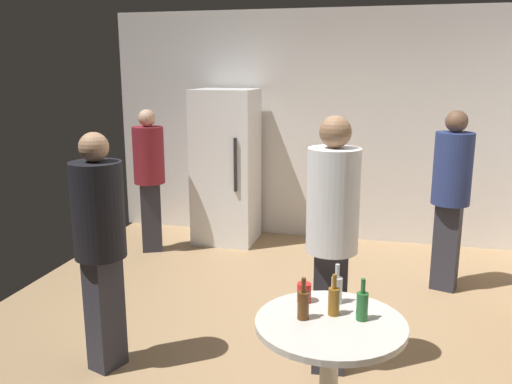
{
  "coord_description": "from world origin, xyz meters",
  "views": [
    {
      "loc": [
        0.68,
        -3.76,
        2.03
      ],
      "look_at": [
        -0.26,
        0.03,
        1.13
      ],
      "focal_mm": 37.73,
      "sensor_mm": 36.0,
      "label": 1
    }
  ],
  "objects_px": {
    "foreground_table": "(330,339)",
    "beer_bottle_clear": "(337,289)",
    "beer_bottle_brown": "(303,304)",
    "beer_bottle_amber": "(334,300)",
    "person_in_white_shirt": "(332,227)",
    "person_in_maroon_shirt": "(149,170)",
    "beer_bottle_green": "(362,305)",
    "person_in_black_shirt": "(100,235)",
    "person_in_navy_shirt": "(451,187)",
    "plastic_cup_red": "(304,293)",
    "refrigerator": "(226,167)"
  },
  "relations": [
    {
      "from": "beer_bottle_amber",
      "to": "person_in_white_shirt",
      "type": "height_order",
      "value": "person_in_white_shirt"
    },
    {
      "from": "foreground_table",
      "to": "beer_bottle_green",
      "type": "relative_size",
      "value": 3.48
    },
    {
      "from": "person_in_maroon_shirt",
      "to": "beer_bottle_clear",
      "type": "bearing_deg",
      "value": 18.44
    },
    {
      "from": "foreground_table",
      "to": "beer_bottle_clear",
      "type": "bearing_deg",
      "value": 88.51
    },
    {
      "from": "person_in_maroon_shirt",
      "to": "refrigerator",
      "type": "bearing_deg",
      "value": 104.84
    },
    {
      "from": "refrigerator",
      "to": "beer_bottle_green",
      "type": "distance_m",
      "value": 3.72
    },
    {
      "from": "beer_bottle_clear",
      "to": "foreground_table",
      "type": "bearing_deg",
      "value": -91.49
    },
    {
      "from": "beer_bottle_green",
      "to": "plastic_cup_red",
      "type": "height_order",
      "value": "beer_bottle_green"
    },
    {
      "from": "foreground_table",
      "to": "beer_bottle_brown",
      "type": "bearing_deg",
      "value": -177.42
    },
    {
      "from": "beer_bottle_amber",
      "to": "beer_bottle_brown",
      "type": "height_order",
      "value": "same"
    },
    {
      "from": "person_in_black_shirt",
      "to": "beer_bottle_clear",
      "type": "bearing_deg",
      "value": 12.63
    },
    {
      "from": "foreground_table",
      "to": "beer_bottle_clear",
      "type": "relative_size",
      "value": 3.48
    },
    {
      "from": "beer_bottle_brown",
      "to": "beer_bottle_clear",
      "type": "xyz_separation_m",
      "value": [
        0.15,
        0.24,
        0.0
      ]
    },
    {
      "from": "beer_bottle_clear",
      "to": "plastic_cup_red",
      "type": "bearing_deg",
      "value": -170.31
    },
    {
      "from": "person_in_navy_shirt",
      "to": "person_in_black_shirt",
      "type": "distance_m",
      "value": 3.11
    },
    {
      "from": "person_in_white_shirt",
      "to": "person_in_maroon_shirt",
      "type": "bearing_deg",
      "value": -137.88
    },
    {
      "from": "beer_bottle_green",
      "to": "plastic_cup_red",
      "type": "relative_size",
      "value": 2.09
    },
    {
      "from": "person_in_maroon_shirt",
      "to": "person_in_white_shirt",
      "type": "distance_m",
      "value": 3.0
    },
    {
      "from": "foreground_table",
      "to": "person_in_navy_shirt",
      "type": "xyz_separation_m",
      "value": [
        0.82,
        2.42,
        0.35
      ]
    },
    {
      "from": "beer_bottle_amber",
      "to": "person_in_black_shirt",
      "type": "distance_m",
      "value": 1.62
    },
    {
      "from": "foreground_table",
      "to": "beer_bottle_green",
      "type": "distance_m",
      "value": 0.25
    },
    {
      "from": "beer_bottle_green",
      "to": "person_in_navy_shirt",
      "type": "relative_size",
      "value": 0.14
    },
    {
      "from": "beer_bottle_brown",
      "to": "refrigerator",
      "type": "bearing_deg",
      "value": 113.33
    },
    {
      "from": "person_in_black_shirt",
      "to": "person_in_white_shirt",
      "type": "relative_size",
      "value": 0.94
    },
    {
      "from": "beer_bottle_brown",
      "to": "plastic_cup_red",
      "type": "height_order",
      "value": "beer_bottle_brown"
    },
    {
      "from": "foreground_table",
      "to": "person_in_navy_shirt",
      "type": "bearing_deg",
      "value": 71.25
    },
    {
      "from": "foreground_table",
      "to": "beer_bottle_brown",
      "type": "relative_size",
      "value": 3.48
    },
    {
      "from": "refrigerator",
      "to": "person_in_maroon_shirt",
      "type": "height_order",
      "value": "refrigerator"
    },
    {
      "from": "beer_bottle_clear",
      "to": "person_in_black_shirt",
      "type": "distance_m",
      "value": 1.6
    },
    {
      "from": "beer_bottle_brown",
      "to": "person_in_navy_shirt",
      "type": "xyz_separation_m",
      "value": [
        0.97,
        2.43,
        0.16
      ]
    },
    {
      "from": "person_in_white_shirt",
      "to": "refrigerator",
      "type": "bearing_deg",
      "value": -155.45
    },
    {
      "from": "beer_bottle_green",
      "to": "person_in_white_shirt",
      "type": "distance_m",
      "value": 0.77
    },
    {
      "from": "beer_bottle_amber",
      "to": "person_in_black_shirt",
      "type": "bearing_deg",
      "value": 167.55
    },
    {
      "from": "beer_bottle_green",
      "to": "person_in_navy_shirt",
      "type": "height_order",
      "value": "person_in_navy_shirt"
    },
    {
      "from": "person_in_navy_shirt",
      "to": "beer_bottle_amber",
      "type": "bearing_deg",
      "value": -1.53
    },
    {
      "from": "beer_bottle_amber",
      "to": "beer_bottle_brown",
      "type": "distance_m",
      "value": 0.18
    },
    {
      "from": "beer_bottle_clear",
      "to": "person_in_maroon_shirt",
      "type": "relative_size",
      "value": 0.14
    },
    {
      "from": "beer_bottle_clear",
      "to": "person_in_black_shirt",
      "type": "height_order",
      "value": "person_in_black_shirt"
    },
    {
      "from": "beer_bottle_brown",
      "to": "beer_bottle_amber",
      "type": "bearing_deg",
      "value": 29.48
    },
    {
      "from": "beer_bottle_green",
      "to": "person_in_black_shirt",
      "type": "distance_m",
      "value": 1.78
    },
    {
      "from": "person_in_navy_shirt",
      "to": "person_in_maroon_shirt",
      "type": "relative_size",
      "value": 1.05
    },
    {
      "from": "person_in_navy_shirt",
      "to": "person_in_white_shirt",
      "type": "distance_m",
      "value": 1.89
    },
    {
      "from": "plastic_cup_red",
      "to": "beer_bottle_green",
      "type": "bearing_deg",
      "value": -24.52
    },
    {
      "from": "person_in_maroon_shirt",
      "to": "person_in_white_shirt",
      "type": "bearing_deg",
      "value": 23.89
    },
    {
      "from": "refrigerator",
      "to": "beer_bottle_green",
      "type": "relative_size",
      "value": 7.83
    },
    {
      "from": "beer_bottle_green",
      "to": "refrigerator",
      "type": "bearing_deg",
      "value": 118.0
    },
    {
      "from": "plastic_cup_red",
      "to": "foreground_table",
      "type": "bearing_deg",
      "value": -49.83
    },
    {
      "from": "beer_bottle_clear",
      "to": "person_in_white_shirt",
      "type": "bearing_deg",
      "value": 99.46
    },
    {
      "from": "beer_bottle_amber",
      "to": "person_in_maroon_shirt",
      "type": "relative_size",
      "value": 0.14
    },
    {
      "from": "plastic_cup_red",
      "to": "person_in_navy_shirt",
      "type": "relative_size",
      "value": 0.07
    }
  ]
}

